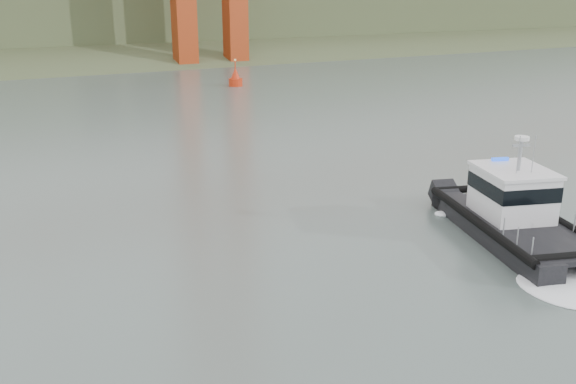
{
  "coord_description": "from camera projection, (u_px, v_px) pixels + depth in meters",
  "views": [
    {
      "loc": [
        -12.39,
        -17.01,
        11.27
      ],
      "look_at": [
        0.23,
        7.53,
        2.4
      ],
      "focal_mm": 40.0,
      "sensor_mm": 36.0,
      "label": 1
    }
  ],
  "objects": [
    {
      "name": "ground",
      "position": [
        377.0,
        312.0,
        23.24
      ],
      "size": [
        400.0,
        400.0,
        0.0
      ],
      "primitive_type": "plane",
      "color": "#54645D",
      "rests_on": "ground"
    },
    {
      "name": "headlands",
      "position": [
        16.0,
        9.0,
        127.35
      ],
      "size": [
        500.0,
        105.36,
        27.12
      ],
      "color": "#42502E",
      "rests_on": "ground"
    },
    {
      "name": "patrol_boat",
      "position": [
        514.0,
        212.0,
        29.84
      ],
      "size": [
        6.51,
        10.97,
        5.01
      ],
      "rotation": [
        0.0,
        0.0,
        -0.29
      ],
      "color": "black",
      "rests_on": "ground"
    },
    {
      "name": "nav_buoy",
      "position": [
        236.0,
        79.0,
        75.64
      ],
      "size": [
        1.61,
        1.61,
        3.35
      ],
      "color": "red",
      "rests_on": "ground"
    }
  ]
}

